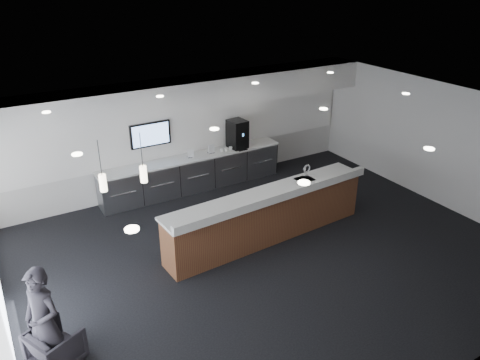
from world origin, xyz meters
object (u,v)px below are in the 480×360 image
service_counter (268,215)px  coffee_machine (237,134)px  armchair (56,346)px  lounge_guest (43,322)px

service_counter → coffee_machine: size_ratio=6.40×
armchair → lounge_guest: bearing=98.4°
service_counter → coffee_machine: 3.30m
lounge_guest → coffee_machine: bearing=94.4°
service_counter → armchair: bearing=-167.3°
service_counter → lounge_guest: lounge_guest is taller
service_counter → lounge_guest: 5.03m
lounge_guest → armchair: bearing=90.5°
armchair → lounge_guest: size_ratio=0.39×
coffee_machine → armchair: 7.31m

